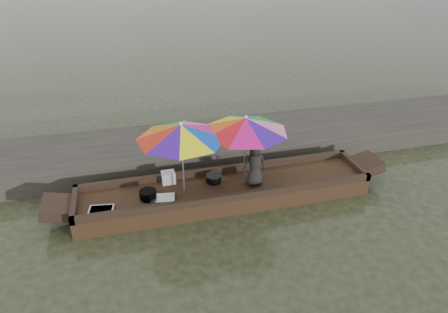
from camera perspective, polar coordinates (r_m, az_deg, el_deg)
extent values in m
plane|color=black|center=(8.60, 0.17, -6.19)|extent=(80.00, 80.00, 0.00)
cube|color=#2D2B26|center=(10.33, -2.95, 1.67)|extent=(22.00, 2.20, 0.50)
cube|color=black|center=(8.50, 0.17, -5.21)|extent=(6.13, 1.20, 0.35)
cylinder|color=black|center=(8.12, -10.81, -5.37)|extent=(0.34, 0.34, 0.18)
cube|color=silver|center=(7.94, -17.12, -7.47)|extent=(0.50, 0.38, 0.09)
cube|color=silver|center=(8.05, -8.72, -5.99)|extent=(0.50, 0.38, 0.06)
cylinder|color=black|center=(8.52, -1.51, -3.17)|extent=(0.32, 0.32, 0.15)
cube|color=silver|center=(8.53, -7.96, -2.97)|extent=(0.29, 0.23, 0.26)
imported|color=black|center=(8.24, 4.40, -1.11)|extent=(0.49, 0.33, 0.97)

